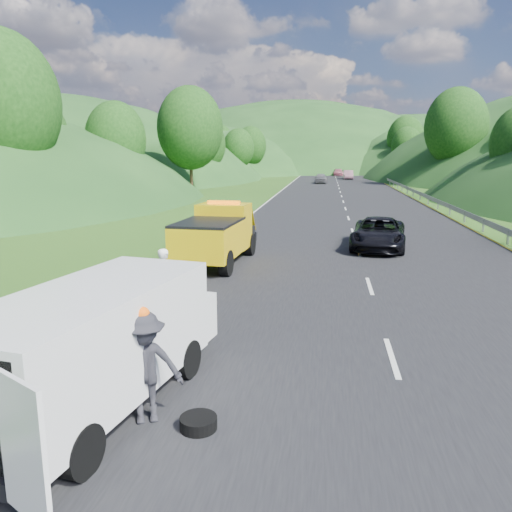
% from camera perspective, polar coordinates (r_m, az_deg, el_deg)
% --- Properties ---
extents(ground, '(320.00, 320.00, 0.00)m').
position_cam_1_polar(ground, '(13.25, 1.10, -7.51)').
color(ground, '#38661E').
rests_on(ground, ground).
extents(road_surface, '(14.00, 200.00, 0.02)m').
position_cam_1_polar(road_surface, '(52.63, 9.76, 6.74)').
color(road_surface, black).
rests_on(road_surface, ground).
extents(guardrail, '(0.06, 140.00, 1.52)m').
position_cam_1_polar(guardrail, '(65.66, 15.91, 7.39)').
color(guardrail, gray).
rests_on(guardrail, ground).
extents(tree_line_left, '(14.00, 140.00, 14.00)m').
position_cam_1_polar(tree_line_left, '(75.40, -7.78, 8.22)').
color(tree_line_left, '#2A5B1A').
rests_on(tree_line_left, ground).
extents(tree_line_right, '(14.00, 140.00, 14.00)m').
position_cam_1_polar(tree_line_right, '(75.67, 24.79, 7.28)').
color(tree_line_right, '#2A5B1A').
rests_on(tree_line_right, ground).
extents(hills_backdrop, '(201.00, 288.60, 44.00)m').
position_cam_1_polar(hills_backdrop, '(147.28, 10.18, 9.76)').
color(hills_backdrop, '#2D5B23').
rests_on(hills_backdrop, ground).
extents(tow_truck, '(2.49, 5.79, 2.43)m').
position_cam_1_polar(tow_truck, '(19.93, -4.48, 2.48)').
color(tow_truck, black).
rests_on(tow_truck, ground).
extents(white_van, '(3.67, 6.49, 2.18)m').
position_cam_1_polar(white_van, '(8.97, -17.60, -9.23)').
color(white_van, black).
rests_on(white_van, ground).
extents(woman, '(0.73, 0.78, 1.73)m').
position_cam_1_polar(woman, '(14.55, -10.21, -5.93)').
color(woman, white).
rests_on(woman, ground).
extents(child, '(0.49, 0.41, 0.93)m').
position_cam_1_polar(child, '(12.95, -9.04, -8.12)').
color(child, tan).
rests_on(child, ground).
extents(worker, '(1.38, 1.11, 1.87)m').
position_cam_1_polar(worker, '(8.87, -12.30, -18.00)').
color(worker, black).
rests_on(worker, ground).
extents(suitcase, '(0.35, 0.24, 0.52)m').
position_cam_1_polar(suitcase, '(15.72, -16.25, -3.91)').
color(suitcase, '#55523F').
rests_on(suitcase, ground).
extents(spare_tire, '(0.60, 0.60, 0.20)m').
position_cam_1_polar(spare_tire, '(8.52, -6.57, -19.11)').
color(spare_tire, black).
rests_on(spare_tire, ground).
extents(passing_suv, '(2.99, 5.37, 1.42)m').
position_cam_1_polar(passing_suv, '(23.88, 13.74, 0.81)').
color(passing_suv, black).
rests_on(passing_suv, ground).
extents(dist_car_a, '(1.74, 4.33, 1.48)m').
position_cam_1_polar(dist_car_a, '(75.35, 7.41, 8.23)').
color(dist_car_a, '#58565C').
rests_on(dist_car_a, ground).
extents(dist_car_b, '(1.59, 4.56, 1.50)m').
position_cam_1_polar(dist_car_b, '(88.63, 10.49, 8.63)').
color(dist_car_b, '#79505F').
rests_on(dist_car_b, ground).
extents(dist_car_c, '(1.87, 4.60, 1.34)m').
position_cam_1_polar(dist_car_c, '(101.27, 9.38, 9.02)').
color(dist_car_c, '#9A4D5C').
rests_on(dist_car_c, ground).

